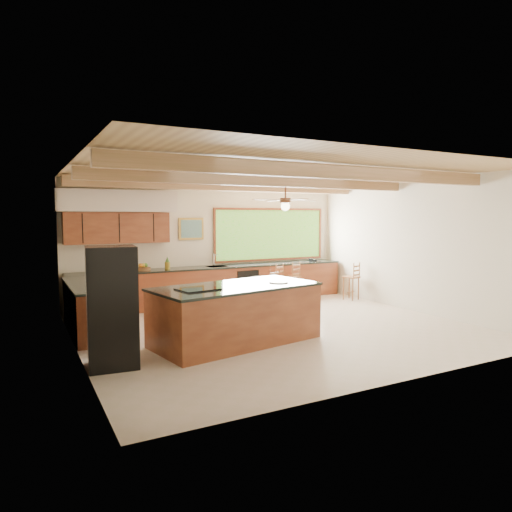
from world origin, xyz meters
TOP-DOWN VIEW (x-y plane):
  - ground at (0.00, 0.00)m, footprint 7.20×7.20m
  - room_shell at (-0.17, 0.65)m, footprint 7.27×6.54m
  - counter_run at (-0.82, 2.52)m, footprint 7.12×3.10m
  - island at (-1.11, -0.53)m, footprint 3.02×1.80m
  - refrigerator at (-3.22, -0.84)m, footprint 0.74×0.73m
  - bar_stool_a at (1.40, 2.40)m, footprint 0.44×0.44m
  - bar_stool_b at (0.79, 1.55)m, footprint 0.39×0.39m
  - bar_stool_c at (1.89, 2.40)m, footprint 0.44×0.44m
  - bar_stool_d at (3.24, 1.65)m, footprint 0.44×0.44m

SIDE VIEW (x-z plane):
  - ground at x=0.00m, z-range 0.00..0.00m
  - counter_run at x=-0.82m, z-range -0.15..1.07m
  - island at x=-1.11m, z-range -0.01..1.00m
  - bar_stool_b at x=0.79m, z-range 0.09..1.04m
  - bar_stool_a at x=1.40m, z-range 0.09..1.05m
  - bar_stool_d at x=3.24m, z-range 0.09..1.07m
  - bar_stool_c at x=1.89m, z-range 0.09..1.09m
  - refrigerator at x=-3.22m, z-range 0.00..1.74m
  - room_shell at x=-0.17m, z-range 0.70..3.72m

